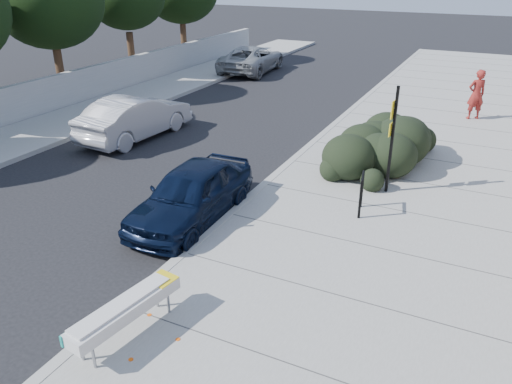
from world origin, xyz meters
TOP-DOWN VIEW (x-y plane):
  - ground at (0.00, 0.00)m, footprint 120.00×120.00m
  - sidewalk_near at (5.60, 5.00)m, footprint 11.20×50.00m
  - sidewalk_far at (-9.50, 5.00)m, footprint 3.00×50.00m
  - curb_near at (0.00, 5.00)m, footprint 0.22×50.00m
  - curb_far at (-8.00, 5.00)m, footprint 0.22×50.00m
  - far_wall at (-11.20, 5.00)m, footprint 0.30×40.00m
  - tree_far_d at (-12.50, 9.00)m, footprint 4.60×4.60m
  - bench at (0.60, -2.55)m, footprint 0.76×2.15m
  - bike_rack at (2.84, 3.48)m, footprint 0.19×0.67m
  - sign_post at (3.14, 5.00)m, footprint 0.12×0.33m
  - hedge at (2.55, 7.00)m, footprint 3.47×4.77m
  - sedan_navy at (-0.80, 1.59)m, footprint 1.74×4.13m
  - wagon_silver at (-6.00, 6.04)m, footprint 1.88×4.66m
  - suv_silver at (-7.50, 18.33)m, footprint 2.83×5.44m
  - pedestrian at (4.65, 13.31)m, footprint 0.83×0.76m

SIDE VIEW (x-z plane):
  - ground at x=0.00m, z-range 0.00..0.00m
  - sidewalk_near at x=5.60m, z-range 0.00..0.15m
  - sidewalk_far at x=-9.50m, z-range 0.00..0.15m
  - curb_near at x=0.00m, z-range 0.00..0.17m
  - curb_far at x=-8.00m, z-range 0.00..0.17m
  - bench at x=0.60m, z-range 0.34..0.97m
  - sedan_navy at x=-0.80m, z-range 0.00..1.39m
  - suv_silver at x=-7.50m, z-range 0.00..1.46m
  - bike_rack at x=2.84m, z-range 0.25..1.24m
  - far_wall at x=-11.20m, z-range 0.00..1.50m
  - wagon_silver at x=-6.00m, z-range 0.00..1.51m
  - hedge at x=2.55m, z-range 0.15..1.76m
  - pedestrian at x=4.65m, z-range 0.15..2.06m
  - sign_post at x=3.14m, z-range 0.33..3.17m
  - tree_far_d at x=-12.50m, z-range 1.11..7.27m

